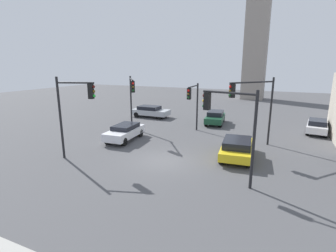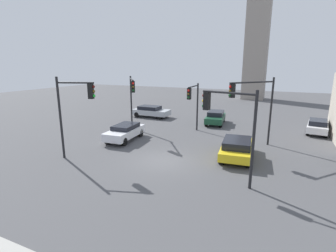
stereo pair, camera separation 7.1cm
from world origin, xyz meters
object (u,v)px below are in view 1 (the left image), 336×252
traffic_light_0 (193,99)px  car_4 (237,148)px  car_2 (125,132)px  car_3 (215,117)px  traffic_light_2 (253,99)px  traffic_light_1 (75,104)px  car_0 (317,126)px  car_1 (151,111)px  traffic_light_3 (230,117)px  traffic_light_4 (132,93)px

traffic_light_0 → car_4: (5.01, -4.90, -2.63)m
car_2 → car_3: 11.09m
traffic_light_2 → car_3: bearing=-107.7°
traffic_light_1 → car_4: size_ratio=1.20×
traffic_light_2 → car_0: 9.63m
car_1 → car_3: car_3 is taller
traffic_light_3 → traffic_light_4: traffic_light_4 is taller
traffic_light_4 → car_2: bearing=-19.9°
traffic_light_2 → car_0: traffic_light_2 is taller
car_0 → car_3: size_ratio=0.97×
traffic_light_0 → traffic_light_2: traffic_light_2 is taller
car_0 → car_4: (-5.90, -10.02, 0.03)m
car_0 → car_1: car_1 is taller
car_1 → car_2: bearing=-74.6°
traffic_light_1 → traffic_light_2: traffic_light_1 is taller
traffic_light_2 → car_2: 11.00m
car_0 → car_2: size_ratio=0.94×
traffic_light_0 → car_4: bearing=43.2°
traffic_light_3 → car_1: size_ratio=1.14×
traffic_light_1 → car_0: size_ratio=1.33×
traffic_light_0 → traffic_light_4: (-5.42, -2.04, 0.49)m
traffic_light_2 → car_1: 15.40m
car_1 → traffic_light_0: bearing=-35.8°
traffic_light_2 → traffic_light_4: (-10.99, 0.18, -0.06)m
traffic_light_4 → car_4: traffic_light_4 is taller
traffic_light_0 → traffic_light_3: size_ratio=0.90×
traffic_light_2 → car_2: (-10.29, -2.26, -3.18)m
traffic_light_2 → car_3: traffic_light_2 is taller
car_2 → car_1: bearing=-168.9°
car_0 → car_3: 10.00m
traffic_light_4 → car_4: 11.26m
traffic_light_1 → car_3: (6.03, 14.75, -3.17)m
traffic_light_0 → traffic_light_3: traffic_light_3 is taller
traffic_light_0 → car_3: size_ratio=1.07×
traffic_light_2 → traffic_light_3: bearing=35.9°
traffic_light_1 → car_4: traffic_light_1 is taller
traffic_light_1 → car_2: bearing=68.2°
car_0 → car_4: 11.63m
traffic_light_4 → car_1: bearing=159.4°
car_4 → traffic_light_0: bearing=39.9°
traffic_light_1 → car_4: 11.63m
car_2 → car_0: bearing=117.1°
traffic_light_4 → car_3: (6.34, 7.12, -3.12)m
car_1 → car_4: car_1 is taller
car_2 → car_4: bearing=83.1°
traffic_light_0 → car_1: (-7.45, 5.36, -2.63)m
traffic_light_4 → traffic_light_1: bearing=-33.6°
car_0 → car_3: bearing=97.0°
traffic_light_4 → car_2: (0.70, -2.44, -3.12)m
car_2 → car_3: car_3 is taller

